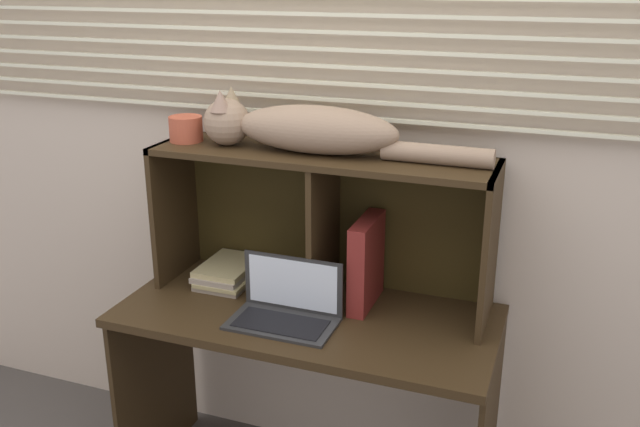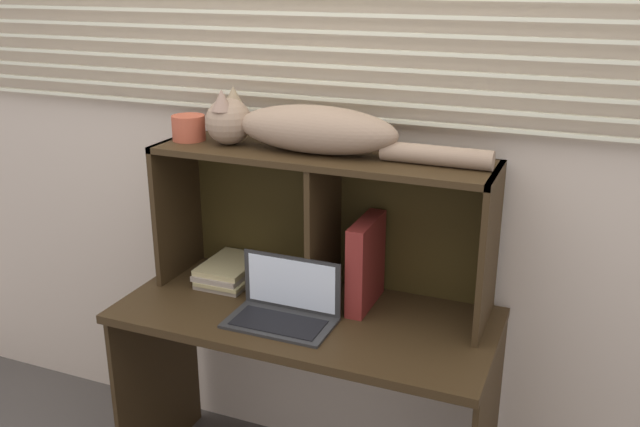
{
  "view_description": "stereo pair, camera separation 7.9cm",
  "coord_description": "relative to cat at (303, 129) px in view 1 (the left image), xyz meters",
  "views": [
    {
      "loc": [
        0.78,
        -1.74,
        1.86
      ],
      "look_at": [
        0.0,
        0.35,
        1.07
      ],
      "focal_mm": 39.16,
      "sensor_mm": 36.0,
      "label": 1
    },
    {
      "loc": [
        0.85,
        -1.71,
        1.86
      ],
      "look_at": [
        0.0,
        0.35,
        1.07
      ],
      "focal_mm": 39.16,
      "sensor_mm": 36.0,
      "label": 2
    }
  ],
  "objects": [
    {
      "name": "back_panel_with_blinds",
      "position": [
        0.06,
        0.2,
        -0.1
      ],
      "size": [
        4.4,
        0.08,
        2.5
      ],
      "color": "beige",
      "rests_on": "ground"
    },
    {
      "name": "binder_upright",
      "position": [
        0.23,
        0.0,
        -0.44
      ],
      "size": [
        0.06,
        0.25,
        0.31
      ],
      "primitive_type": "cube",
      "color": "maroon",
      "rests_on": "desk"
    },
    {
      "name": "cat",
      "position": [
        0.0,
        0.0,
        0.0
      ],
      "size": [
        0.98,
        0.18,
        0.2
      ],
      "color": "#987C63",
      "rests_on": "hutch_shelf_unit"
    },
    {
      "name": "laptop",
      "position": [
        0.02,
        -0.21,
        -0.55
      ],
      "size": [
        0.35,
        0.2,
        0.2
      ],
      "color": "#2B2B2B",
      "rests_on": "desk"
    },
    {
      "name": "desk",
      "position": [
        0.06,
        -0.13,
        -0.76
      ],
      "size": [
        1.27,
        0.58,
        0.76
      ],
      "color": "#342413",
      "rests_on": "ground"
    },
    {
      "name": "hutch_shelf_unit",
      "position": [
        0.06,
        0.03,
        -0.25
      ],
      "size": [
        1.16,
        0.3,
        0.52
      ],
      "color": "#342413",
      "rests_on": "desk"
    },
    {
      "name": "small_basket",
      "position": [
        -0.44,
        0.0,
        -0.03
      ],
      "size": [
        0.12,
        0.12,
        0.09
      ],
      "primitive_type": "cylinder",
      "color": "#B75036",
      "rests_on": "hutch_shelf_unit"
    },
    {
      "name": "book_stack",
      "position": [
        -0.3,
        -0.0,
        -0.56
      ],
      "size": [
        0.19,
        0.26,
        0.07
      ],
      "color": "gray",
      "rests_on": "desk"
    }
  ]
}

